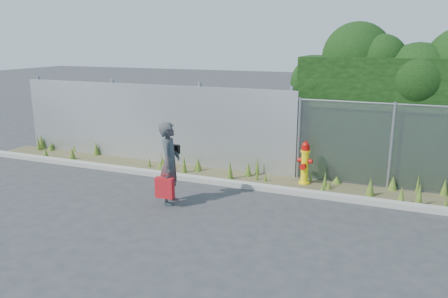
% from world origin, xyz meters
% --- Properties ---
extents(ground, '(80.00, 80.00, 0.00)m').
position_xyz_m(ground, '(0.00, 0.00, 0.00)').
color(ground, '#343436').
rests_on(ground, ground).
extents(curb, '(16.00, 0.22, 0.12)m').
position_xyz_m(curb, '(0.00, 1.80, 0.06)').
color(curb, '#A29F92').
rests_on(curb, ground).
extents(weed_strip, '(16.00, 1.27, 0.50)m').
position_xyz_m(weed_strip, '(-0.15, 2.48, 0.13)').
color(weed_strip, '#4E472C').
rests_on(weed_strip, ground).
extents(corrugated_fence, '(8.50, 0.21, 2.30)m').
position_xyz_m(corrugated_fence, '(-3.25, 3.01, 1.10)').
color(corrugated_fence, '#ABAEB2').
rests_on(corrugated_fence, ground).
extents(chainlink_fence, '(6.50, 0.07, 2.05)m').
position_xyz_m(chainlink_fence, '(4.25, 3.00, 1.03)').
color(chainlink_fence, gray).
rests_on(chainlink_fence, ground).
extents(fire_hydrant, '(0.36, 0.32, 1.08)m').
position_xyz_m(fire_hydrant, '(1.31, 2.58, 0.52)').
color(fire_hydrant, yellow).
rests_on(fire_hydrant, ground).
extents(woman, '(0.57, 0.73, 1.76)m').
position_xyz_m(woman, '(-1.08, 0.28, 0.88)').
color(woman, '#0F6161').
rests_on(woman, ground).
extents(red_tote_bag, '(0.39, 0.14, 0.51)m').
position_xyz_m(red_tote_bag, '(-1.07, 0.03, 0.41)').
color(red_tote_bag, '#AC092D').
extents(black_shoulder_bag, '(0.26, 0.11, 0.19)m').
position_xyz_m(black_shoulder_bag, '(-1.10, 0.52, 1.13)').
color(black_shoulder_bag, black).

